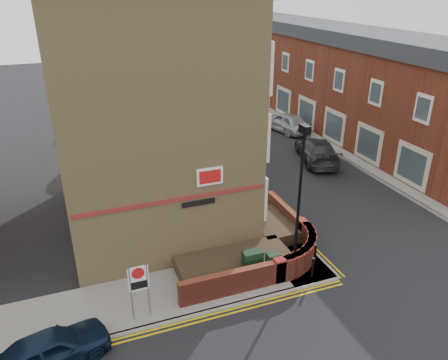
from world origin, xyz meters
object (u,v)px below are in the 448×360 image
(navy_hatchback, at_px, (51,349))
(silver_car_near, at_px, (236,154))
(zone_sign, at_px, (139,283))
(utility_cabinet_large, at_px, (252,264))
(lamppost, at_px, (299,200))

(navy_hatchback, relative_size, silver_car_near, 0.87)
(zone_sign, distance_m, navy_hatchback, 3.37)
(zone_sign, height_order, navy_hatchback, zone_sign)
(utility_cabinet_large, relative_size, silver_car_near, 0.28)
(silver_car_near, bearing_deg, navy_hatchback, -131.55)
(utility_cabinet_large, height_order, navy_hatchback, utility_cabinet_large)
(lamppost, relative_size, navy_hatchback, 1.71)
(lamppost, bearing_deg, navy_hatchback, -170.02)
(zone_sign, relative_size, navy_hatchback, 0.60)
(lamppost, relative_size, zone_sign, 2.86)
(lamppost, xyz_separation_m, silver_car_near, (2.18, 11.87, -2.65))
(lamppost, relative_size, silver_car_near, 1.49)
(silver_car_near, bearing_deg, lamppost, -100.85)
(zone_sign, xyz_separation_m, silver_car_near, (8.78, 12.57, -0.95))
(zone_sign, bearing_deg, silver_car_near, 55.08)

